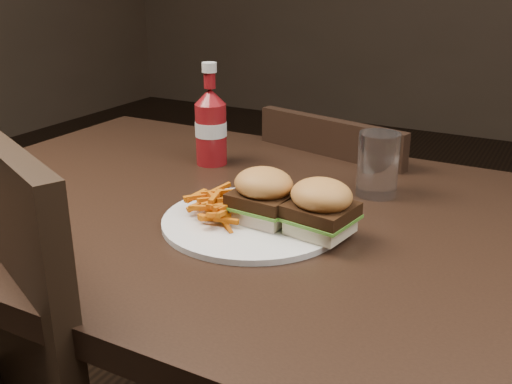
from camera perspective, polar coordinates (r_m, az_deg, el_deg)
The scene contains 8 objects.
dining_table at distance 1.00m, azimuth -0.88°, elevation -2.52°, with size 1.20×0.80×0.04m, color black.
chair_far at distance 1.53m, azimuth 10.11°, elevation -6.63°, with size 0.37×0.37×0.04m, color black.
plate at distance 0.92m, azimuth -0.30°, elevation -2.80°, with size 0.28×0.28×0.01m, color white.
sandwich_half_a at distance 0.91m, azimuth 0.71°, elevation -2.01°, with size 0.08×0.08×0.02m, color #FAE0C6.
sandwich_half_b at distance 0.87m, azimuth 6.13°, elevation -3.23°, with size 0.08×0.08×0.02m, color beige.
fries_pile at distance 0.93m, azimuth -3.56°, elevation -0.86°, with size 0.10×0.10×0.04m, color #B06613, non-canonical shape.
ketchup_bottle at distance 1.20m, azimuth -4.30°, elevation 5.47°, with size 0.06×0.06×0.12m, color maroon.
tumbler at distance 1.05m, azimuth 11.53°, elevation 2.60°, with size 0.07×0.07×0.11m, color white.
Camera 1 is at (0.45, -0.80, 1.13)m, focal length 42.00 mm.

